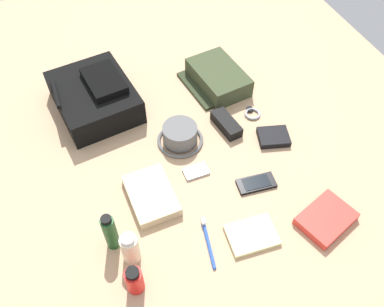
{
  "coord_description": "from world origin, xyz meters",
  "views": [
    {
      "loc": [
        -0.81,
        0.32,
        1.14
      ],
      "look_at": [
        0.0,
        0.0,
        0.04
      ],
      "focal_mm": 37.88,
      "sensor_mm": 36.0,
      "label": 1
    }
  ],
  "objects_px": {
    "shampoo_bottle": "(110,232)",
    "cell_phone": "(256,183)",
    "bucket_hat": "(180,135)",
    "paperback_novel": "(326,219)",
    "sunglasses_case": "(226,124)",
    "sunscreen_spray": "(134,280)",
    "folded_towel": "(151,195)",
    "wallet": "(273,137)",
    "wristwatch": "(252,113)",
    "toothbrush": "(208,240)",
    "lotion_bottle": "(130,248)",
    "toiletry_pouch": "(217,78)",
    "notepad": "(252,235)",
    "backpack": "(95,96)",
    "media_player": "(196,171)"
  },
  "relations": [
    {
      "from": "shampoo_bottle",
      "to": "sunglasses_case",
      "type": "bearing_deg",
      "value": -58.8
    },
    {
      "from": "wallet",
      "to": "folded_towel",
      "type": "distance_m",
      "value": 0.5
    },
    {
      "from": "wallet",
      "to": "sunglasses_case",
      "type": "bearing_deg",
      "value": 65.27
    },
    {
      "from": "bucket_hat",
      "to": "paperback_novel",
      "type": "height_order",
      "value": "bucket_hat"
    },
    {
      "from": "cell_phone",
      "to": "backpack",
      "type": "bearing_deg",
      "value": 36.62
    },
    {
      "from": "paperback_novel",
      "to": "wristwatch",
      "type": "xyz_separation_m",
      "value": [
        0.5,
        0.0,
        -0.01
      ]
    },
    {
      "from": "bucket_hat",
      "to": "sunglasses_case",
      "type": "height_order",
      "value": "bucket_hat"
    },
    {
      "from": "media_player",
      "to": "notepad",
      "type": "xyz_separation_m",
      "value": [
        -0.29,
        -0.07,
        0.0
      ]
    },
    {
      "from": "sunscreen_spray",
      "to": "folded_towel",
      "type": "height_order",
      "value": "sunscreen_spray"
    },
    {
      "from": "sunscreen_spray",
      "to": "shampoo_bottle",
      "type": "bearing_deg",
      "value": 9.44
    },
    {
      "from": "bucket_hat",
      "to": "lotion_bottle",
      "type": "xyz_separation_m",
      "value": [
        -0.37,
        0.29,
        0.03
      ]
    },
    {
      "from": "bucket_hat",
      "to": "paperback_novel",
      "type": "bearing_deg",
      "value": -146.9
    },
    {
      "from": "lotion_bottle",
      "to": "wallet",
      "type": "height_order",
      "value": "lotion_bottle"
    },
    {
      "from": "cell_phone",
      "to": "media_player",
      "type": "relative_size",
      "value": 1.6
    },
    {
      "from": "notepad",
      "to": "folded_towel",
      "type": "bearing_deg",
      "value": 49.31
    },
    {
      "from": "toiletry_pouch",
      "to": "notepad",
      "type": "height_order",
      "value": "toiletry_pouch"
    },
    {
      "from": "shampoo_bottle",
      "to": "paperback_novel",
      "type": "relative_size",
      "value": 0.77
    },
    {
      "from": "bucket_hat",
      "to": "toothbrush",
      "type": "relative_size",
      "value": 1.01
    },
    {
      "from": "toothbrush",
      "to": "notepad",
      "type": "relative_size",
      "value": 1.12
    },
    {
      "from": "wristwatch",
      "to": "notepad",
      "type": "relative_size",
      "value": 0.47
    },
    {
      "from": "backpack",
      "to": "lotion_bottle",
      "type": "height_order",
      "value": "backpack"
    },
    {
      "from": "shampoo_bottle",
      "to": "folded_towel",
      "type": "height_order",
      "value": "shampoo_bottle"
    },
    {
      "from": "sunscreen_spray",
      "to": "notepad",
      "type": "bearing_deg",
      "value": -86.73
    },
    {
      "from": "cell_phone",
      "to": "notepad",
      "type": "height_order",
      "value": "notepad"
    },
    {
      "from": "backpack",
      "to": "paperback_novel",
      "type": "height_order",
      "value": "backpack"
    },
    {
      "from": "bucket_hat",
      "to": "sunscreen_spray",
      "type": "xyz_separation_m",
      "value": [
        -0.46,
        0.3,
        0.02
      ]
    },
    {
      "from": "toothbrush",
      "to": "wallet",
      "type": "xyz_separation_m",
      "value": [
        0.29,
        -0.38,
        0.01
      ]
    },
    {
      "from": "lotion_bottle",
      "to": "media_player",
      "type": "distance_m",
      "value": 0.37
    },
    {
      "from": "sunscreen_spray",
      "to": "folded_towel",
      "type": "xyz_separation_m",
      "value": [
        0.27,
        -0.13,
        -0.03
      ]
    },
    {
      "from": "bucket_hat",
      "to": "cell_phone",
      "type": "height_order",
      "value": "bucket_hat"
    },
    {
      "from": "bucket_hat",
      "to": "paperback_novel",
      "type": "relative_size",
      "value": 0.83
    },
    {
      "from": "paperback_novel",
      "to": "wristwatch",
      "type": "height_order",
      "value": "paperback_novel"
    },
    {
      "from": "lotion_bottle",
      "to": "wallet",
      "type": "bearing_deg",
      "value": -67.26
    },
    {
      "from": "sunscreen_spray",
      "to": "shampoo_bottle",
      "type": "xyz_separation_m",
      "value": [
        0.15,
        0.03,
        0.02
      ]
    },
    {
      "from": "notepad",
      "to": "toiletry_pouch",
      "type": "bearing_deg",
      "value": -10.47
    },
    {
      "from": "shampoo_bottle",
      "to": "paperback_novel",
      "type": "distance_m",
      "value": 0.67
    },
    {
      "from": "shampoo_bottle",
      "to": "cell_phone",
      "type": "relative_size",
      "value": 1.16
    },
    {
      "from": "bucket_hat",
      "to": "toothbrush",
      "type": "bearing_deg",
      "value": 171.42
    },
    {
      "from": "sunscreen_spray",
      "to": "toothbrush",
      "type": "bearing_deg",
      "value": -76.59
    },
    {
      "from": "paperback_novel",
      "to": "toothbrush",
      "type": "height_order",
      "value": "paperback_novel"
    },
    {
      "from": "cell_phone",
      "to": "sunglasses_case",
      "type": "height_order",
      "value": "sunglasses_case"
    },
    {
      "from": "lotion_bottle",
      "to": "media_player",
      "type": "xyz_separation_m",
      "value": [
        0.22,
        -0.29,
        -0.05
      ]
    },
    {
      "from": "toiletry_pouch",
      "to": "sunglasses_case",
      "type": "xyz_separation_m",
      "value": [
        -0.23,
        0.06,
        -0.02
      ]
    },
    {
      "from": "sunglasses_case",
      "to": "sunscreen_spray",
      "type": "bearing_deg",
      "value": 124.64
    },
    {
      "from": "wallet",
      "to": "sunglasses_case",
      "type": "height_order",
      "value": "sunglasses_case"
    },
    {
      "from": "toiletry_pouch",
      "to": "media_player",
      "type": "height_order",
      "value": "toiletry_pouch"
    },
    {
      "from": "paperback_novel",
      "to": "folded_towel",
      "type": "bearing_deg",
      "value": 59.9
    },
    {
      "from": "shampoo_bottle",
      "to": "wallet",
      "type": "xyz_separation_m",
      "value": [
        0.2,
        -0.65,
        -0.06
      ]
    },
    {
      "from": "folded_towel",
      "to": "lotion_bottle",
      "type": "bearing_deg",
      "value": 146.45
    },
    {
      "from": "shampoo_bottle",
      "to": "sunglasses_case",
      "type": "xyz_separation_m",
      "value": [
        0.31,
        -0.51,
        -0.06
      ]
    }
  ]
}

